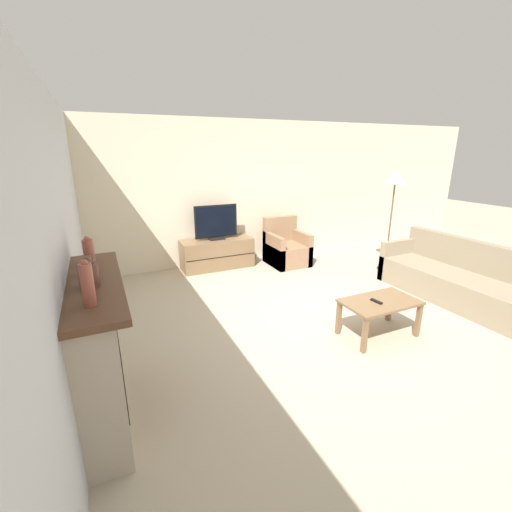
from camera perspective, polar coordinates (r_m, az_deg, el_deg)
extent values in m
plane|color=tan|center=(4.69, 11.54, -10.38)|extent=(24.00, 24.00, 0.00)
cube|color=beige|center=(6.77, -2.68, 10.50)|extent=(12.00, 0.06, 2.70)
cube|color=silver|center=(3.40, -29.52, 1.44)|extent=(0.06, 12.00, 2.70)
cube|color=#B7A893|center=(3.15, -24.70, -14.49)|extent=(0.30, 1.43, 1.14)
cube|color=black|center=(3.22, -21.57, -16.25)|extent=(0.01, 0.79, 0.63)
cube|color=orange|center=(3.31, -21.19, -18.75)|extent=(0.01, 0.55, 0.13)
cube|color=brown|center=(2.90, -25.58, -4.26)|extent=(0.42, 1.55, 0.05)
cylinder|color=#994C3D|center=(2.41, -26.25, -4.35)|extent=(0.08, 0.08, 0.28)
sphere|color=#994C3D|center=(2.36, -26.73, -1.01)|extent=(0.04, 0.04, 0.04)
cylinder|color=#512D23|center=(2.75, -26.07, -2.90)|extent=(0.14, 0.14, 0.18)
sphere|color=#512D23|center=(2.72, -26.35, -0.94)|extent=(0.08, 0.08, 0.08)
cylinder|color=#994C3D|center=(3.30, -26.10, 0.63)|extent=(0.09, 0.09, 0.22)
sphere|color=#994C3D|center=(3.27, -26.37, 2.57)|extent=(0.05, 0.05, 0.05)
cube|color=brown|center=(3.01, -26.03, -1.50)|extent=(0.07, 0.11, 0.15)
cylinder|color=white|center=(3.01, -25.34, -1.21)|extent=(0.00, 0.08, 0.08)
cube|color=brown|center=(6.49, -6.50, 0.40)|extent=(1.33, 0.49, 0.55)
cube|color=black|center=(6.26, -5.77, -0.20)|extent=(1.31, 0.01, 0.01)
cube|color=black|center=(6.41, -6.59, 2.94)|extent=(0.28, 0.18, 0.04)
cube|color=black|center=(6.34, -6.69, 5.76)|extent=(0.81, 0.03, 0.60)
cube|color=black|center=(6.32, -6.64, 5.73)|extent=(0.74, 0.01, 0.54)
cube|color=#937051|center=(6.70, 5.20, 0.30)|extent=(0.70, 0.76, 0.40)
cube|color=#937051|center=(6.84, 4.01, 4.58)|extent=(0.70, 0.14, 0.49)
cube|color=#937051|center=(6.53, 2.95, 0.92)|extent=(0.10, 0.76, 0.62)
cube|color=#937051|center=(6.82, 7.41, 1.51)|extent=(0.10, 0.76, 0.62)
cube|color=brown|center=(4.32, 20.00, -7.20)|extent=(0.90, 0.53, 0.03)
cube|color=brown|center=(4.01, 17.66, -12.50)|extent=(0.05, 0.05, 0.42)
cube|color=brown|center=(4.56, 25.43, -9.66)|extent=(0.05, 0.05, 0.42)
cube|color=brown|center=(4.31, 13.62, -9.99)|extent=(0.05, 0.05, 0.42)
cube|color=brown|center=(4.82, 21.36, -7.68)|extent=(0.05, 0.05, 0.42)
cube|color=black|center=(4.25, 19.42, -7.14)|extent=(0.06, 0.15, 0.02)
cube|color=gray|center=(5.85, 30.76, -4.63)|extent=(0.81, 2.41, 0.42)
cube|color=gray|center=(5.99, 33.18, -0.14)|extent=(0.16, 2.41, 0.45)
cube|color=gray|center=(6.47, 22.71, -0.39)|extent=(0.81, 0.11, 0.67)
cylinder|color=black|center=(6.90, 20.69, -1.95)|extent=(0.30, 0.30, 0.01)
cylinder|color=brown|center=(6.69, 21.40, 4.47)|extent=(0.03, 0.03, 1.57)
cone|color=beige|center=(6.57, 22.27, 12.10)|extent=(0.39, 0.39, 0.22)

